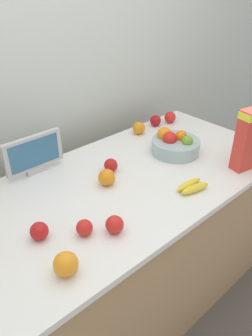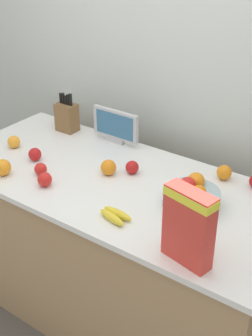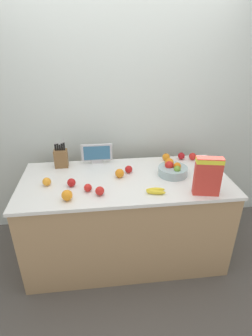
{
  "view_description": "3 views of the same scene",
  "coord_description": "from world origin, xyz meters",
  "views": [
    {
      "loc": [
        -0.86,
        -1.0,
        1.77
      ],
      "look_at": [
        0.07,
        0.03,
        0.93
      ],
      "focal_mm": 35.0,
      "sensor_mm": 36.0,
      "label": 1
    },
    {
      "loc": [
        1.26,
        -1.64,
        2.1
      ],
      "look_at": [
        0.09,
        -0.01,
        0.99
      ],
      "focal_mm": 50.0,
      "sensor_mm": 36.0,
      "label": 2
    },
    {
      "loc": [
        -0.24,
        -2.06,
        2.02
      ],
      "look_at": [
        0.01,
        -0.01,
        0.99
      ],
      "focal_mm": 28.0,
      "sensor_mm": 36.0,
      "label": 3
    }
  ],
  "objects": [
    {
      "name": "apple_by_knife_block",
      "position": [
        0.74,
        0.32,
        0.92
      ],
      "size": [
        0.08,
        0.08,
        0.08
      ],
      "primitive_type": "sphere",
      "color": "red",
      "rests_on": "counter"
    },
    {
      "name": "fruit_bowl",
      "position": [
        0.44,
        0.03,
        0.93
      ],
      "size": [
        0.27,
        0.27,
        0.13
      ],
      "color": "#99B2B7",
      "rests_on": "counter"
    },
    {
      "name": "cereal_box",
      "position": [
        0.62,
        -0.33,
        1.06
      ],
      "size": [
        0.22,
        0.11,
        0.32
      ],
      "rotation": [
        0.0,
        0.0,
        -0.2
      ],
      "color": "red",
      "rests_on": "counter"
    },
    {
      "name": "small_monitor",
      "position": [
        -0.24,
        0.35,
        0.99
      ],
      "size": [
        0.31,
        0.03,
        0.2
      ],
      "color": "#B7B7BC",
      "rests_on": "counter"
    },
    {
      "name": "apple_leftmost",
      "position": [
        -0.33,
        -0.18,
        0.92
      ],
      "size": [
        0.07,
        0.07,
        0.07
      ],
      "primitive_type": "sphere",
      "color": "red",
      "rests_on": "counter"
    },
    {
      "name": "apple_front",
      "position": [
        -0.47,
        -0.08,
        0.92
      ],
      "size": [
        0.07,
        0.07,
        0.07
      ],
      "primitive_type": "sphere",
      "color": "red",
      "rests_on": "counter"
    },
    {
      "name": "orange_mid_left",
      "position": [
        0.46,
        0.33,
        0.92
      ],
      "size": [
        0.08,
        0.08,
        0.08
      ],
      "primitive_type": "sphere",
      "color": "orange",
      "rests_on": "counter"
    },
    {
      "name": "banana_bunch",
      "position": [
        0.22,
        -0.27,
        0.9
      ],
      "size": [
        0.16,
        0.1,
        0.04
      ],
      "rotation": [
        0.0,
        0.0,
        6.19
      ],
      "color": "yellow",
      "rests_on": "counter"
    },
    {
      "name": "ground_plane",
      "position": [
        0.0,
        0.0,
        0.0
      ],
      "size": [
        14.0,
        14.0,
        0.0
      ],
      "primitive_type": "plane",
      "color": "#514C47"
    },
    {
      "name": "orange_by_cereal",
      "position": [
        -0.05,
        0.03,
        0.92
      ],
      "size": [
        0.08,
        0.08,
        0.08
      ],
      "primitive_type": "sphere",
      "color": "orange",
      "rests_on": "counter"
    },
    {
      "name": "apple_rear",
      "position": [
        0.63,
        0.35,
        0.92
      ],
      "size": [
        0.07,
        0.07,
        0.07
      ],
      "primitive_type": "sphere",
      "color": "#A31419",
      "rests_on": "counter"
    },
    {
      "name": "wall_back",
      "position": [
        0.0,
        0.64,
        1.3
      ],
      "size": [
        9.0,
        0.06,
        2.6
      ],
      "color": "silver",
      "rests_on": "ground_plane"
    },
    {
      "name": "apple_near_bananas",
      "position": [
        0.04,
        0.11,
        0.92
      ],
      "size": [
        0.07,
        0.07,
        0.07
      ],
      "primitive_type": "sphere",
      "color": "red",
      "rests_on": "counter"
    },
    {
      "name": "orange_front_left",
      "position": [
        -0.68,
        -0.04,
        0.92
      ],
      "size": [
        0.07,
        0.07,
        0.07
      ],
      "primitive_type": "sphere",
      "color": "orange",
      "rests_on": "counter"
    },
    {
      "name": "knife_block",
      "position": [
        -0.59,
        0.32,
        0.98
      ],
      "size": [
        0.13,
        0.09,
        0.29
      ],
      "color": "brown",
      "rests_on": "counter"
    },
    {
      "name": "apple_middle",
      "position": [
        -0.24,
        -0.25,
        0.92
      ],
      "size": [
        0.07,
        0.07,
        0.07
      ],
      "primitive_type": "sphere",
      "color": "red",
      "rests_on": "counter"
    },
    {
      "name": "counter",
      "position": [
        0.0,
        0.0,
        0.44
      ],
      "size": [
        1.88,
        0.86,
        0.88
      ],
      "color": "tan",
      "rests_on": "ground_plane"
    },
    {
      "name": "orange_front_center",
      "position": [
        -0.49,
        -0.3,
        0.93
      ],
      "size": [
        0.09,
        0.09,
        0.09
      ],
      "primitive_type": "sphere",
      "color": "orange",
      "rests_on": "counter"
    }
  ]
}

